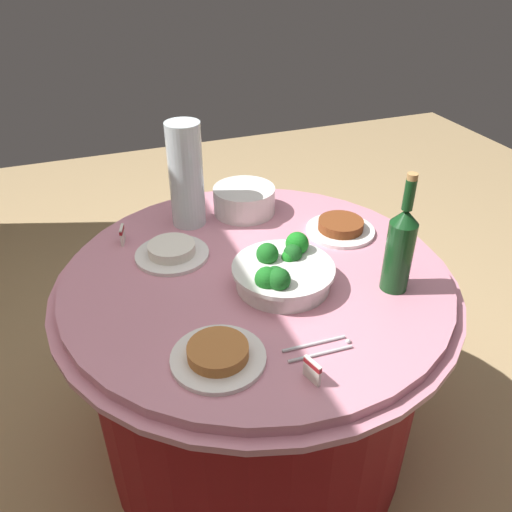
{
  "coord_description": "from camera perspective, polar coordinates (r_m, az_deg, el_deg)",
  "views": [
    {
      "loc": [
        -1.14,
        0.43,
        1.58
      ],
      "look_at": [
        0.0,
        0.0,
        0.79
      ],
      "focal_mm": 36.23,
      "sensor_mm": 36.0,
      "label": 1
    }
  ],
  "objects": [
    {
      "name": "broccoli_bowl",
      "position": [
        1.4,
        2.92,
        -1.82
      ],
      "size": [
        0.28,
        0.28,
        0.12
      ],
      "color": "white",
      "rests_on": "buffet_table"
    },
    {
      "name": "food_plate_stir_fry",
      "position": [
        1.68,
        9.31,
        3.13
      ],
      "size": [
        0.22,
        0.22,
        0.04
      ],
      "color": "white",
      "rests_on": "buffet_table"
    },
    {
      "name": "buffet_table",
      "position": [
        1.71,
        0.0,
        -11.74
      ],
      "size": [
        1.16,
        1.16,
        0.74
      ],
      "color": "maroon",
      "rests_on": "ground_plane"
    },
    {
      "name": "plate_stack",
      "position": [
        1.77,
        -1.31,
        6.19
      ],
      "size": [
        0.21,
        0.21,
        0.09
      ],
      "color": "white",
      "rests_on": "buffet_table"
    },
    {
      "name": "serving_tongs",
      "position": [
        1.23,
        7.09,
        -10.04
      ],
      "size": [
        0.05,
        0.17,
        0.01
      ],
      "color": "silver",
      "rests_on": "buffet_table"
    },
    {
      "name": "food_plate_rice",
      "position": [
        1.55,
        -9.27,
        0.49
      ],
      "size": [
        0.22,
        0.22,
        0.04
      ],
      "color": "white",
      "rests_on": "buffet_table"
    },
    {
      "name": "decorative_fruit_vase",
      "position": [
        1.66,
        -7.71,
        8.55
      ],
      "size": [
        0.11,
        0.11,
        0.34
      ],
      "color": "silver",
      "rests_on": "buffet_table"
    },
    {
      "name": "food_plate_peanuts",
      "position": [
        1.19,
        -4.21,
        -10.81
      ],
      "size": [
        0.22,
        0.22,
        0.04
      ],
      "color": "white",
      "rests_on": "buffet_table"
    },
    {
      "name": "label_placard_mid",
      "position": [
        1.65,
        -14.54,
        2.37
      ],
      "size": [
        0.05,
        0.02,
        0.05
      ],
      "color": "white",
      "rests_on": "buffet_table"
    },
    {
      "name": "wine_bottle",
      "position": [
        1.39,
        15.61,
        0.94
      ],
      "size": [
        0.07,
        0.07,
        0.34
      ],
      "color": "#13401A",
      "rests_on": "buffet_table"
    },
    {
      "name": "ground_plane",
      "position": [
        1.99,
        0.0,
        -19.45
      ],
      "size": [
        6.0,
        6.0,
        0.0
      ],
      "primitive_type": "plane",
      "color": "tan"
    },
    {
      "name": "label_placard_front",
      "position": [
        1.14,
        6.23,
        -12.37
      ],
      "size": [
        0.05,
        0.02,
        0.05
      ],
      "color": "white",
      "rests_on": "buffet_table"
    }
  ]
}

